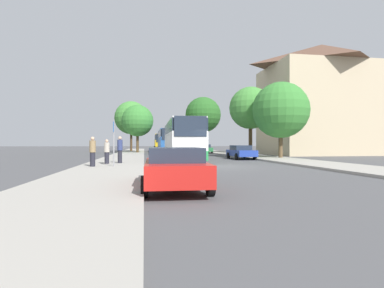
% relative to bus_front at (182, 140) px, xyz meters
% --- Properties ---
extents(ground_plane, '(300.00, 300.00, 0.00)m').
position_rel_bus_front_xyz_m(ground_plane, '(1.65, -7.62, -1.85)').
color(ground_plane, '#4C4C4F').
rests_on(ground_plane, ground).
extents(sidewalk_left, '(4.00, 120.00, 0.15)m').
position_rel_bus_front_xyz_m(sidewalk_left, '(-5.35, -7.62, -1.77)').
color(sidewalk_left, '#A39E93').
rests_on(sidewalk_left, ground_plane).
extents(sidewalk_right, '(4.00, 120.00, 0.15)m').
position_rel_bus_front_xyz_m(sidewalk_right, '(8.65, -7.62, -1.77)').
color(sidewalk_right, '#A39E93').
rests_on(sidewalk_right, ground_plane).
extents(building_right_background, '(14.60, 10.38, 14.92)m').
position_rel_bus_front_xyz_m(building_right_background, '(20.41, 10.63, 5.61)').
color(building_right_background, '#C6B28E').
rests_on(building_right_background, ground_plane).
extents(bus_front, '(3.05, 11.97, 3.47)m').
position_rel_bus_front_xyz_m(bus_front, '(0.00, 0.00, 0.00)').
color(bus_front, '#238942').
rests_on(bus_front, ground_plane).
extents(bus_middle, '(2.79, 10.88, 3.42)m').
position_rel_bus_front_xyz_m(bus_middle, '(-0.08, 15.45, -0.03)').
color(bus_middle, silver).
rests_on(bus_middle, ground_plane).
extents(bus_rear, '(3.02, 10.26, 3.19)m').
position_rel_bus_front_xyz_m(bus_rear, '(-0.09, 29.24, -0.14)').
color(bus_rear, '#2D2D2D').
rests_on(bus_rear, ground_plane).
extents(parked_car_left_curb, '(2.16, 4.58, 1.38)m').
position_rel_bus_front_xyz_m(parked_car_left_curb, '(-2.36, -16.85, -1.12)').
color(parked_car_left_curb, red).
rests_on(parked_car_left_curb, ground_plane).
extents(parked_car_right_near, '(1.97, 4.46, 1.33)m').
position_rel_bus_front_xyz_m(parked_car_right_near, '(5.84, 1.00, -1.14)').
color(parked_car_right_near, '#233D9E').
rests_on(parked_car_right_near, ground_plane).
extents(parked_car_right_far, '(2.18, 4.53, 1.37)m').
position_rel_bus_front_xyz_m(parked_car_right_far, '(5.77, 18.62, -1.12)').
color(parked_car_right_far, '#236B38').
rests_on(parked_car_right_far, ground_plane).
extents(bus_stop_sign, '(0.08, 0.45, 2.70)m').
position_rel_bus_front_xyz_m(bus_stop_sign, '(-5.14, -8.25, -0.03)').
color(bus_stop_sign, gray).
rests_on(bus_stop_sign, sidewalk_left).
extents(pedestrian_waiting_near, '(0.36, 0.36, 1.63)m').
position_rel_bus_front_xyz_m(pedestrian_waiting_near, '(-5.82, -5.89, -0.88)').
color(pedestrian_waiting_near, '#23232D').
rests_on(pedestrian_waiting_near, sidewalk_left).
extents(pedestrian_waiting_far, '(0.36, 0.36, 1.76)m').
position_rel_bus_front_xyz_m(pedestrian_waiting_far, '(-6.35, -8.26, -0.81)').
color(pedestrian_waiting_far, '#23232D').
rests_on(pedestrian_waiting_far, sidewalk_left).
extents(pedestrian_walking_back, '(0.36, 0.36, 1.85)m').
position_rel_bus_front_xyz_m(pedestrian_walking_back, '(-5.01, -5.38, -0.76)').
color(pedestrian_walking_back, '#23232D').
rests_on(pedestrian_walking_back, sidewalk_left).
extents(tree_left_near, '(5.89, 5.89, 8.90)m').
position_rel_bus_front_xyz_m(tree_left_near, '(-5.64, 27.86, 4.24)').
color(tree_left_near, '#47331E').
rests_on(tree_left_near, sidewalk_left).
extents(tree_left_far, '(4.80, 4.80, 7.22)m').
position_rel_bus_front_xyz_m(tree_left_far, '(-4.35, 19.56, 3.11)').
color(tree_left_far, '#513D23').
rests_on(tree_left_far, sidewalk_left).
extents(tree_right_near, '(5.42, 5.42, 7.30)m').
position_rel_bus_front_xyz_m(tree_right_near, '(9.69, 0.59, 2.88)').
color(tree_right_near, brown).
rests_on(tree_right_near, sidewalk_right).
extents(tree_right_mid, '(4.61, 4.61, 7.55)m').
position_rel_bus_front_xyz_m(tree_right_mid, '(8.15, 4.69, 3.53)').
color(tree_right_mid, '#47331E').
rests_on(tree_right_mid, sidewalk_right).
extents(tree_right_far, '(6.62, 6.62, 10.02)m').
position_rel_bus_front_xyz_m(tree_right_far, '(7.51, 28.18, 5.00)').
color(tree_right_far, '#513D23').
rests_on(tree_right_far, sidewalk_right).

